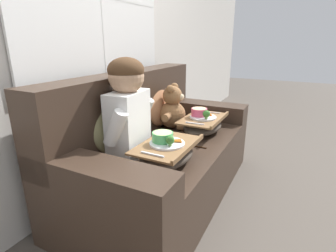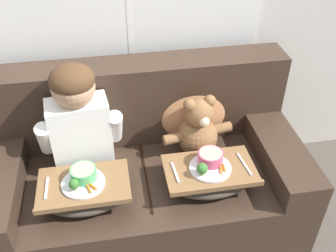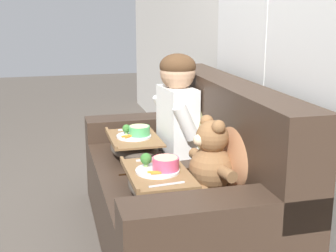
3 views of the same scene
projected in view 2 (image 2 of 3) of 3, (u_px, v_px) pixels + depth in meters
The scene contains 8 objects.
ground_plane at pixel (147, 221), 2.42m from camera, with size 14.00×14.00×0.00m, color #4C443D.
couch at pixel (144, 175), 2.27m from camera, with size 1.70×0.86×0.92m.
throw_pillow_behind_child at pixel (81, 121), 2.17m from camera, with size 0.43×0.21×0.44m.
throw_pillow_behind_teddy at pixel (193, 109), 2.26m from camera, with size 0.40×0.19×0.42m.
child_figure at pixel (78, 115), 1.98m from camera, with size 0.45×0.23×0.62m.
teddy_bear at pixel (198, 130), 2.17m from camera, with size 0.40×0.29×0.37m.
lap_tray_child at pixel (85, 191), 1.93m from camera, with size 0.44×0.30×0.19m.
lap_tray_teddy at pixel (209, 176), 2.02m from camera, with size 0.46×0.29×0.20m.
Camera 2 is at (-0.14, -1.56, 1.93)m, focal length 42.00 mm.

